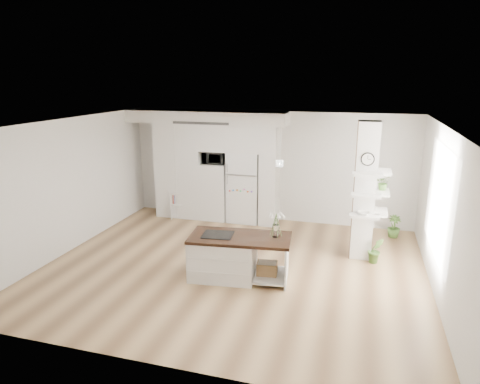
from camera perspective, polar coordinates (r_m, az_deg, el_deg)
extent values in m
cube|color=tan|center=(8.24, -0.87, -9.96)|extent=(7.00, 6.00, 0.01)
cube|color=white|center=(7.50, -0.96, 9.07)|extent=(7.00, 6.00, 0.04)
cube|color=silver|center=(10.59, 3.83, 3.41)|extent=(7.00, 0.04, 2.70)
cube|color=silver|center=(5.14, -10.85, -9.76)|extent=(7.00, 0.04, 2.70)
cube|color=silver|center=(9.37, -21.85, 0.81)|extent=(0.04, 6.00, 2.70)
cube|color=silver|center=(7.56, 25.39, -2.83)|extent=(0.04, 6.00, 2.70)
cube|color=silver|center=(10.99, -7.84, 2.94)|extent=(1.20, 0.65, 2.40)
cube|color=silver|center=(10.77, -3.24, 0.12)|extent=(0.65, 0.65, 1.42)
cube|color=silver|center=(10.50, -3.35, 7.34)|extent=(0.65, 0.65, 0.65)
cube|color=silver|center=(10.28, 0.63, 7.19)|extent=(0.85, 0.65, 0.65)
cube|color=silver|center=(10.29, 3.98, 2.21)|extent=(0.40, 0.65, 2.40)
cube|color=silver|center=(10.50, -4.61, 9.92)|extent=(4.00, 0.70, 0.30)
cube|color=#262626|center=(10.19, -5.28, 9.13)|extent=(1.40, 0.04, 0.06)
cube|color=white|center=(10.52, 0.63, 0.71)|extent=(0.78, 0.66, 1.75)
cube|color=#B2B2B7|center=(10.11, 0.11, 2.25)|extent=(0.78, 0.01, 0.03)
cube|color=silver|center=(8.61, 16.32, 0.09)|extent=(0.40, 0.40, 2.70)
cube|color=tan|center=(8.61, 14.93, 0.19)|extent=(0.02, 0.40, 2.70)
cube|color=tan|center=(8.81, 16.33, 0.43)|extent=(0.40, 0.02, 2.70)
cylinder|color=black|center=(8.26, 16.66, 4.23)|extent=(0.25, 0.03, 0.25)
cylinder|color=white|center=(8.25, 16.66, 4.21)|extent=(0.21, 0.01, 0.21)
plane|color=white|center=(7.80, 25.04, -1.11)|extent=(0.00, 2.40, 2.40)
cylinder|color=white|center=(7.43, 12.09, 4.15)|extent=(0.12, 0.12, 0.10)
cube|color=silver|center=(7.72, -2.28, -8.72)|extent=(1.22, 0.87, 0.74)
cube|color=silver|center=(7.72, 3.95, -10.99)|extent=(0.70, 0.81, 0.04)
cube|color=silver|center=(7.58, 6.24, -9.26)|extent=(0.11, 0.75, 0.74)
cube|color=black|center=(7.51, 0.00, -6.12)|extent=(1.85, 1.03, 0.05)
cube|color=black|center=(7.58, -2.98, -5.71)|extent=(0.58, 0.50, 0.01)
cube|color=#957148|center=(7.67, 3.64, -10.11)|extent=(0.38, 0.30, 0.22)
cylinder|color=white|center=(7.48, 4.81, -5.17)|extent=(0.12, 0.12, 0.22)
cube|color=silver|center=(11.02, -9.17, -1.69)|extent=(0.16, 0.31, 0.68)
cube|color=silver|center=(11.02, -6.33, -1.58)|extent=(0.16, 0.31, 0.68)
cube|color=silver|center=(10.93, -7.81, 0.00)|extent=(0.66, 0.54, 0.03)
cube|color=silver|center=(11.01, -7.76, -1.49)|extent=(0.63, 0.53, 0.03)
sphere|color=white|center=(11.07, -7.32, -2.49)|extent=(0.33, 0.33, 0.33)
imported|color=#46712D|center=(8.71, 17.63, -7.40)|extent=(0.33, 0.29, 0.52)
imported|color=#46712D|center=(10.20, 19.84, -4.33)|extent=(0.36, 0.36, 0.51)
imported|color=#2D2D2D|center=(10.53, -3.40, 4.58)|extent=(0.54, 0.37, 0.30)
imported|color=#46712D|center=(8.67, 18.58, 1.22)|extent=(0.27, 0.23, 0.30)
imported|color=white|center=(8.41, 16.14, -2.71)|extent=(0.22, 0.22, 0.05)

